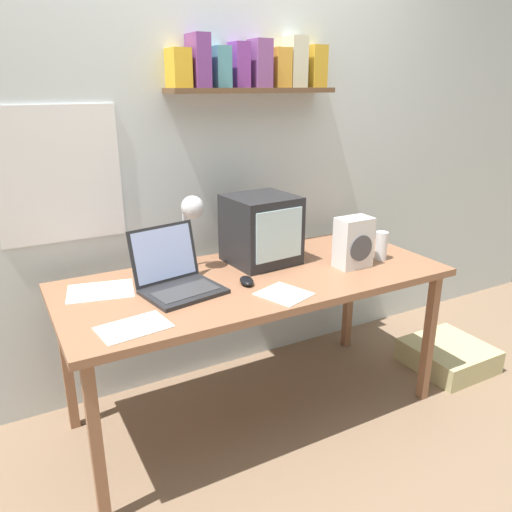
% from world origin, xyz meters
% --- Properties ---
extents(ground_plane, '(12.00, 12.00, 0.00)m').
position_xyz_m(ground_plane, '(0.00, 0.00, 0.00)').
color(ground_plane, '#83684F').
extents(back_wall, '(5.60, 0.24, 2.60)m').
position_xyz_m(back_wall, '(0.00, 0.54, 1.31)').
color(back_wall, silver).
rests_on(back_wall, ground_plane).
extents(corner_desk, '(1.83, 0.78, 0.76)m').
position_xyz_m(corner_desk, '(0.00, 0.00, 0.70)').
color(corner_desk, '#936144').
rests_on(corner_desk, ground_plane).
extents(crt_monitor, '(0.34, 0.34, 0.34)m').
position_xyz_m(crt_monitor, '(0.12, 0.17, 0.93)').
color(crt_monitor, '#232326').
rests_on(crt_monitor, corner_desk).
extents(laptop, '(0.37, 0.37, 0.27)m').
position_xyz_m(laptop, '(-0.39, 0.03, 0.82)').
color(laptop, '#232326').
rests_on(laptop, corner_desk).
extents(desk_lamp, '(0.13, 0.17, 0.37)m').
position_xyz_m(desk_lamp, '(-0.22, 0.23, 1.03)').
color(desk_lamp, silver).
rests_on(desk_lamp, corner_desk).
extents(juice_glass, '(0.06, 0.06, 0.15)m').
position_xyz_m(juice_glass, '(0.68, -0.10, 0.82)').
color(juice_glass, white).
rests_on(juice_glass, corner_desk).
extents(space_heater, '(0.17, 0.12, 0.25)m').
position_xyz_m(space_heater, '(0.48, -0.12, 0.88)').
color(space_heater, white).
rests_on(space_heater, corner_desk).
extents(computer_mouse, '(0.08, 0.12, 0.03)m').
position_xyz_m(computer_mouse, '(-0.09, -0.07, 0.77)').
color(computer_mouse, black).
rests_on(computer_mouse, corner_desk).
extents(loose_paper_near_monitor, '(0.28, 0.20, 0.00)m').
position_xyz_m(loose_paper_near_monitor, '(-0.66, -0.25, 0.76)').
color(loose_paper_near_monitor, white).
rests_on(loose_paper_near_monitor, corner_desk).
extents(printed_handout, '(0.32, 0.27, 0.00)m').
position_xyz_m(printed_handout, '(-0.69, 0.16, 0.76)').
color(printed_handout, white).
rests_on(printed_handout, corner_desk).
extents(open_notebook, '(0.24, 0.25, 0.00)m').
position_xyz_m(open_notebook, '(-0.00, -0.25, 0.76)').
color(open_notebook, silver).
rests_on(open_notebook, corner_desk).
extents(floor_cushion, '(0.44, 0.44, 0.14)m').
position_xyz_m(floor_cushion, '(1.23, -0.17, 0.07)').
color(floor_cushion, '#C1B881').
rests_on(floor_cushion, ground_plane).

